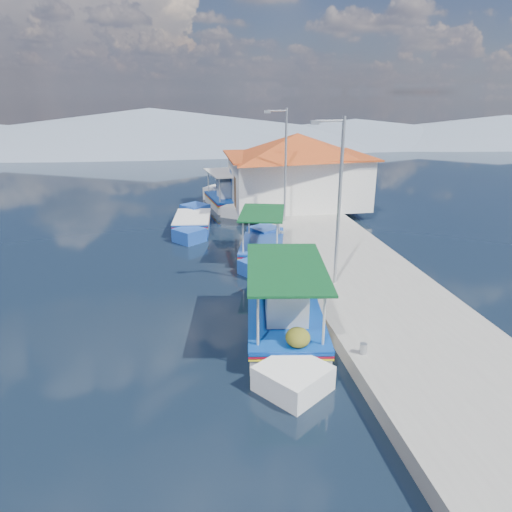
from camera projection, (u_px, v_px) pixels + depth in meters
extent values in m
plane|color=black|center=(216.00, 328.00, 15.19)|extent=(160.00, 160.00, 0.00)
cube|color=gray|center=(334.00, 253.00, 21.56)|extent=(5.00, 44.00, 0.50)
cylinder|color=#A5A8AD|center=(363.00, 349.00, 12.73)|extent=(0.20, 0.20, 0.30)
cylinder|color=#A5A8AD|center=(314.00, 280.00, 17.39)|extent=(0.20, 0.20, 0.30)
cylinder|color=#A5A8AD|center=(281.00, 234.00, 22.99)|extent=(0.20, 0.20, 0.30)
cylinder|color=#A5A8AD|center=(261.00, 206.00, 28.58)|extent=(0.20, 0.20, 0.30)
cube|color=white|center=(285.00, 330.00, 14.63)|extent=(2.80, 4.63, 0.96)
cube|color=white|center=(258.00, 291.00, 17.21)|extent=(2.23, 2.23, 1.06)
cube|color=white|center=(322.00, 380.00, 12.10)|extent=(2.17, 2.17, 0.91)
cube|color=#0B3A95|center=(285.00, 317.00, 14.48)|extent=(2.88, 4.77, 0.06)
cube|color=maroon|center=(285.00, 319.00, 14.51)|extent=(2.88, 4.77, 0.05)
cube|color=yellow|center=(285.00, 321.00, 14.53)|extent=(2.88, 4.77, 0.04)
cube|color=#0B3A95|center=(285.00, 315.00, 14.46)|extent=(2.90, 4.73, 0.05)
cube|color=brown|center=(285.00, 316.00, 14.47)|extent=(2.61, 4.52, 0.05)
cube|color=white|center=(289.00, 304.00, 14.01)|extent=(1.39, 1.46, 1.11)
cube|color=silver|center=(290.00, 286.00, 13.82)|extent=(1.51, 1.58, 0.06)
cylinder|color=beige|center=(242.00, 274.00, 15.62)|extent=(0.07, 0.07, 1.61)
cylinder|color=beige|center=(292.00, 268.00, 16.10)|extent=(0.07, 0.07, 1.61)
cylinder|color=beige|center=(278.00, 323.00, 12.30)|extent=(0.07, 0.07, 1.61)
cylinder|color=beige|center=(339.00, 314.00, 12.79)|extent=(0.07, 0.07, 1.61)
cube|color=#0D441E|center=(286.00, 267.00, 13.94)|extent=(2.91, 4.65, 0.07)
ellipsoid|color=#414B14|center=(259.00, 291.00, 15.54)|extent=(0.77, 0.84, 0.57)
ellipsoid|color=#414B14|center=(275.00, 285.00, 16.20)|extent=(0.64, 0.71, 0.48)
ellipsoid|color=#414B14|center=(315.00, 335.00, 12.80)|extent=(0.68, 0.75, 0.51)
sphere|color=#ED3807|center=(309.00, 283.00, 15.04)|extent=(0.40, 0.40, 0.40)
cube|color=#1C48A8|center=(262.00, 253.00, 21.71)|extent=(2.56, 3.73, 0.87)
cube|color=#1C48A8|center=(245.00, 237.00, 23.68)|extent=(1.81, 1.81, 0.96)
cube|color=#1C48A8|center=(282.00, 268.00, 19.77)|extent=(1.76, 1.76, 0.82)
cube|color=#0B3A95|center=(262.00, 244.00, 21.58)|extent=(2.64, 3.84, 0.05)
cube|color=maroon|center=(262.00, 246.00, 21.60)|extent=(2.64, 3.84, 0.05)
cube|color=yellow|center=(262.00, 247.00, 21.62)|extent=(2.64, 3.84, 0.04)
cube|color=#1C48A8|center=(262.00, 243.00, 21.56)|extent=(2.65, 3.82, 0.05)
cube|color=brown|center=(262.00, 244.00, 21.57)|extent=(2.40, 3.63, 0.05)
cylinder|color=beige|center=(236.00, 222.00, 22.31)|extent=(0.06, 0.06, 1.46)
cylinder|color=beige|center=(265.00, 219.00, 22.83)|extent=(0.06, 0.06, 1.46)
cylinder|color=beige|center=(259.00, 239.00, 19.81)|extent=(0.06, 0.06, 1.46)
cylinder|color=beige|center=(290.00, 235.00, 20.33)|extent=(0.06, 0.06, 1.46)
cube|color=#0D441E|center=(262.00, 213.00, 21.08)|extent=(2.65, 3.75, 0.06)
cube|color=#1C48A8|center=(193.00, 225.00, 26.06)|extent=(2.17, 3.65, 0.97)
cube|color=#1C48A8|center=(188.00, 213.00, 28.15)|extent=(1.87, 1.87, 1.07)
cube|color=#1C48A8|center=(198.00, 237.00, 23.99)|extent=(1.81, 1.81, 0.92)
cube|color=#0B3A95|center=(192.00, 218.00, 25.91)|extent=(2.24, 3.76, 0.06)
cube|color=maroon|center=(192.00, 219.00, 25.93)|extent=(2.24, 3.76, 0.05)
cube|color=yellow|center=(192.00, 220.00, 25.96)|extent=(2.24, 3.76, 0.04)
cube|color=white|center=(192.00, 216.00, 25.88)|extent=(2.25, 3.73, 0.05)
cube|color=brown|center=(192.00, 217.00, 25.89)|extent=(2.02, 3.57, 0.05)
cube|color=white|center=(227.00, 204.00, 31.20)|extent=(2.66, 4.27, 0.94)
cube|color=white|center=(229.00, 194.00, 33.68)|extent=(2.10, 2.10, 1.04)
cube|color=white|center=(224.00, 213.00, 28.76)|extent=(2.04, 2.04, 0.89)
cube|color=#0B3A95|center=(226.00, 197.00, 31.05)|extent=(2.74, 4.40, 0.06)
cube|color=maroon|center=(226.00, 198.00, 31.08)|extent=(2.74, 4.40, 0.05)
cube|color=yellow|center=(226.00, 199.00, 31.10)|extent=(2.74, 4.40, 0.04)
cube|color=#0B3A95|center=(226.00, 196.00, 31.03)|extent=(2.76, 4.36, 0.05)
cube|color=brown|center=(226.00, 197.00, 31.04)|extent=(2.49, 4.17, 0.05)
cube|color=white|center=(226.00, 189.00, 30.58)|extent=(1.33, 1.45, 1.09)
cube|color=silver|center=(226.00, 181.00, 30.39)|extent=(1.45, 1.56, 0.06)
cylinder|color=beige|center=(215.00, 180.00, 32.36)|extent=(0.07, 0.07, 1.59)
cylinder|color=beige|center=(240.00, 180.00, 32.36)|extent=(0.07, 0.07, 1.59)
cylinder|color=beige|center=(211.00, 190.00, 29.19)|extent=(0.07, 0.07, 1.59)
cylinder|color=beige|center=(238.00, 190.00, 29.19)|extent=(0.07, 0.07, 1.59)
cube|color=silver|center=(226.00, 173.00, 30.51)|extent=(2.77, 4.29, 0.07)
cube|color=white|center=(296.00, 180.00, 29.41)|extent=(8.00, 6.00, 3.00)
cube|color=#C13A1A|center=(297.00, 155.00, 28.90)|extent=(8.64, 6.48, 0.10)
pyramid|color=#C13A1A|center=(297.00, 145.00, 28.69)|extent=(10.49, 10.49, 1.40)
cube|color=brown|center=(235.00, 193.00, 28.07)|extent=(0.06, 1.00, 2.00)
cube|color=#0B3A95|center=(231.00, 176.00, 30.21)|extent=(0.06, 1.20, 0.90)
cylinder|color=#A5A8AD|center=(339.00, 204.00, 16.56)|extent=(0.12, 0.12, 6.00)
cylinder|color=#A5A8AD|center=(330.00, 121.00, 15.55)|extent=(1.00, 0.08, 0.08)
cube|color=#A5A8AD|center=(315.00, 122.00, 15.49)|extent=(0.30, 0.14, 0.14)
cylinder|color=#A5A8AD|center=(285.00, 166.00, 24.96)|extent=(0.12, 0.12, 6.00)
cylinder|color=#A5A8AD|center=(277.00, 111.00, 23.94)|extent=(1.00, 0.08, 0.08)
cube|color=#A5A8AD|center=(267.00, 112.00, 23.88)|extent=(0.30, 0.14, 0.14)
cone|color=slate|center=(151.00, 128.00, 65.88)|extent=(96.00, 96.00, 5.50)
cone|color=slate|center=(354.00, 132.00, 70.49)|extent=(76.80, 76.80, 3.80)
cone|color=slate|center=(506.00, 129.00, 74.03)|extent=(89.60, 89.60, 4.20)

